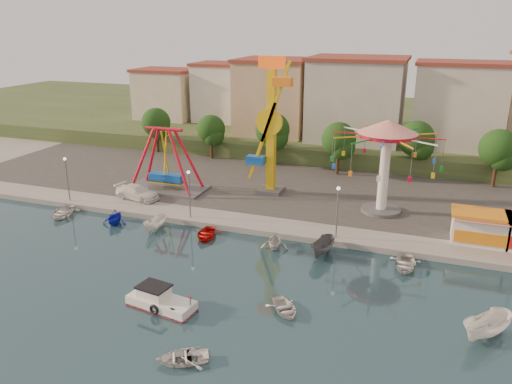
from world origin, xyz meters
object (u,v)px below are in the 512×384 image
at_px(rowboat_a, 285,308).
at_px(skiff, 487,327).
at_px(wave_swinger, 386,146).
at_px(cabin_motorboat, 160,302).
at_px(kamikaze_tower, 272,130).
at_px(pirate_ship_ride, 166,161).
at_px(van, 137,192).

bearing_deg(rowboat_a, skiff, -32.50).
bearing_deg(skiff, wave_swinger, 154.31).
height_order(wave_swinger, rowboat_a, wave_swinger).
bearing_deg(cabin_motorboat, kamikaze_tower, 98.20).
distance_m(kamikaze_tower, skiff, 33.32).
distance_m(pirate_ship_ride, kamikaze_tower, 13.89).
xyz_separation_m(cabin_motorboat, skiff, (23.29, 4.14, 0.39)).
height_order(wave_swinger, van, wave_swinger).
distance_m(wave_swinger, skiff, 23.97).
height_order(wave_swinger, skiff, wave_swinger).
xyz_separation_m(wave_swinger, cabin_motorboat, (-13.80, -24.91, -7.69)).
relative_size(wave_swinger, van, 2.05).
distance_m(cabin_motorboat, skiff, 23.66).
bearing_deg(cabin_motorboat, pirate_ship_ride, 126.69).
relative_size(kamikaze_tower, rowboat_a, 5.07).
xyz_separation_m(kamikaze_tower, rowboat_a, (8.95, -24.31, -8.25)).
distance_m(wave_swinger, cabin_motorboat, 29.50).
bearing_deg(rowboat_a, wave_swinger, 39.66).
height_order(kamikaze_tower, wave_swinger, kamikaze_tower).
xyz_separation_m(wave_swinger, skiff, (9.49, -20.77, -7.30)).
height_order(cabin_motorboat, skiff, skiff).
bearing_deg(cabin_motorboat, rowboat_a, 24.65).
distance_m(skiff, van, 40.54).
bearing_deg(kamikaze_tower, wave_swinger, -8.50).
xyz_separation_m(kamikaze_tower, van, (-14.49, -7.50, -7.16)).
relative_size(wave_swinger, rowboat_a, 3.56).
distance_m(wave_swinger, van, 29.37).
height_order(pirate_ship_ride, cabin_motorboat, pirate_ship_ride).
xyz_separation_m(kamikaze_tower, wave_swinger, (13.56, -2.03, -0.39)).
height_order(wave_swinger, cabin_motorboat, wave_swinger).
height_order(kamikaze_tower, skiff, kamikaze_tower).
xyz_separation_m(pirate_ship_ride, kamikaze_tower, (12.85, 3.21, 4.19)).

